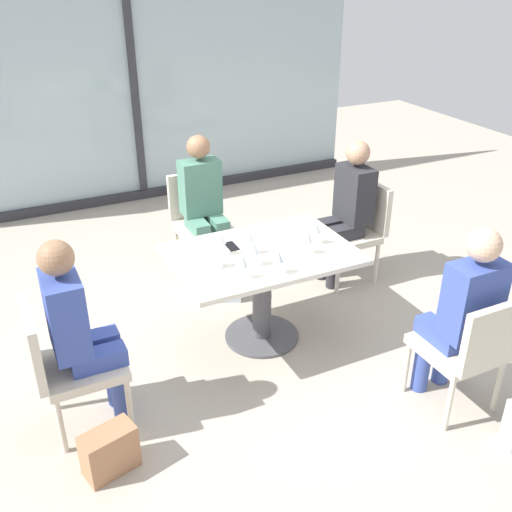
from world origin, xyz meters
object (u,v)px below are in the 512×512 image
chair_side_end (65,360)px  wine_glass_6 (254,248)px  dining_table_main (262,274)px  chair_far_right (356,226)px  person_side_end (79,327)px  handbag_2 (223,284)px  coffee_cup (218,261)px  wine_glass_1 (307,237)px  wine_glass_5 (316,227)px  person_far_right (348,206)px  chair_near_window (200,217)px  person_near_window (203,200)px  wine_glass_4 (242,261)px  cell_phone_on_table (231,246)px  chair_front_right (470,346)px  person_front_right (463,309)px  wine_glass_2 (221,238)px  handbag_1 (110,451)px  wine_glass_3 (249,237)px  wine_glass_0 (278,256)px

chair_side_end → wine_glass_6: wine_glass_6 is taller
dining_table_main → chair_far_right: chair_far_right is taller
person_side_end → wine_glass_6: (1.20, 0.18, 0.16)m
chair_side_end → handbag_2: 1.75m
dining_table_main → wine_glass_6: 0.38m
coffee_cup → chair_far_right: bearing=20.4°
wine_glass_1 → wine_glass_5: (0.14, 0.11, 0.00)m
person_far_right → person_side_end: bearing=-160.9°
dining_table_main → chair_near_window: (0.00, 1.26, -0.05)m
person_side_end → person_near_window: size_ratio=1.00×
chair_side_end → dining_table_main: bearing=12.9°
chair_far_right → person_side_end: (-2.51, -0.83, 0.20)m
wine_glass_4 → cell_phone_on_table: bearing=75.3°
chair_front_right → chair_near_window: 2.65m
chair_front_right → person_front_right: person_front_right is taller
wine_glass_2 → handbag_1: (-1.06, -0.87, -0.72)m
chair_side_end → wine_glass_3: bearing=14.3°
dining_table_main → person_far_right: size_ratio=1.02×
chair_near_window → handbag_2: 0.72m
wine_glass_1 → handbag_1: bearing=-158.7°
person_near_window → handbag_1: bearing=-124.5°
chair_near_window → wine_glass_2: size_ratio=4.70×
chair_near_window → wine_glass_6: bearing=-95.6°
person_front_right → handbag_2: person_front_right is taller
handbag_2 → cell_phone_on_table: bearing=-79.0°
chair_far_right → wine_glass_5: wine_glass_5 is taller
wine_glass_3 → handbag_2: 0.96m
chair_side_end → wine_glass_5: (1.85, 0.29, 0.37)m
chair_side_end → wine_glass_0: bearing=0.2°
wine_glass_0 → wine_glass_6: 0.20m
wine_glass_3 → wine_glass_5: size_ratio=1.00×
chair_side_end → wine_glass_1: wine_glass_1 is taller
chair_far_right → wine_glass_1: size_ratio=4.70×
dining_table_main → coffee_cup: coffee_cup is taller
person_front_right → handbag_2: 2.06m
person_near_window → wine_glass_3: size_ratio=6.81×
person_near_window → wine_glass_4: 1.47m
handbag_1 → wine_glass_6: bearing=12.9°
wine_glass_4 → wine_glass_6: bearing=42.0°
chair_far_right → handbag_1: 2.84m
dining_table_main → person_front_right: person_front_right is taller
wine_glass_6 → coffee_cup: size_ratio=2.06×
person_side_end → wine_glass_1: person_side_end is taller
person_near_window → coffee_cup: 1.28m
wine_glass_1 → chair_far_right: bearing=36.4°
person_side_end → wine_glass_4: bearing=2.6°
person_front_right → cell_phone_on_table: bearing=125.5°
chair_far_right → handbag_1: bearing=-152.8°
chair_front_right → wine_glass_4: (-1.06, 0.98, 0.37)m
person_side_end → coffee_cup: 1.01m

